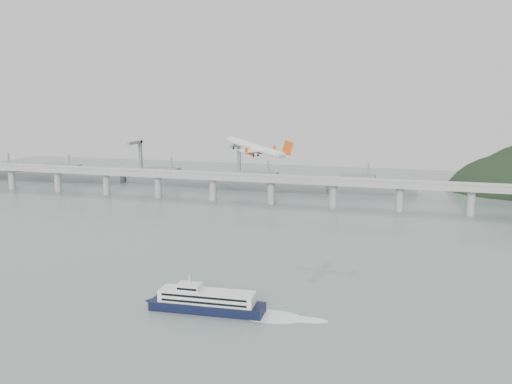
% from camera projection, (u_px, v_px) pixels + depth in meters
% --- Properties ---
extents(ground, '(900.00, 900.00, 0.00)m').
position_uv_depth(ground, '(221.00, 293.00, 238.80)').
color(ground, slate).
rests_on(ground, ground).
extents(bridge, '(800.00, 22.00, 23.90)m').
position_uv_depth(bridge, '(307.00, 184.00, 424.91)').
color(bridge, '#999996').
rests_on(bridge, ground).
extents(distant_fleet, '(453.00, 60.90, 40.00)m').
position_uv_depth(distant_fleet, '(165.00, 178.00, 531.29)').
color(distant_fleet, slate).
rests_on(distant_fleet, ground).
extents(ferry, '(76.76, 15.85, 14.47)m').
position_uv_depth(ferry, '(207.00, 301.00, 218.65)').
color(ferry, black).
rests_on(ferry, ground).
extents(airliner, '(41.23, 37.52, 12.87)m').
position_uv_depth(airliner, '(257.00, 148.00, 294.12)').
color(airliner, white).
rests_on(airliner, ground).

